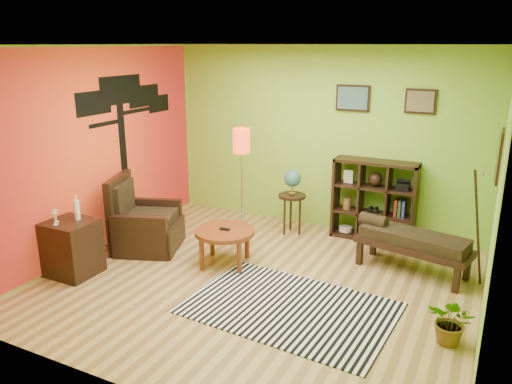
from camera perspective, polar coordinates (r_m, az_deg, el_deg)
The scene contains 11 objects.
ground at distance 6.22m, azimuth 0.17°, elevation -10.27°, with size 5.00×5.00×0.00m, color tan.
room_shell at distance 5.69m, azimuth -0.59°, elevation 6.36°, with size 5.04×4.54×2.82m.
zebra_rug at distance 5.68m, azimuth 3.85°, elevation -13.05°, with size 2.23×1.50×0.01m, color silver.
coffee_table at distance 6.56m, azimuth -3.59°, elevation -4.88°, with size 0.78×0.78×0.50m.
armchair at distance 7.26m, azimuth -12.76°, elevation -3.89°, with size 1.10×1.09×1.05m.
side_cabinet at distance 6.71m, azimuth -20.30°, elevation -5.96°, with size 0.60×0.54×1.02m.
floor_lamp at distance 7.00m, azimuth -1.66°, elevation 4.66°, with size 0.25×0.25×1.68m.
globe_table at distance 7.51m, azimuth 4.17°, elevation 0.74°, with size 0.41×0.41×1.01m.
cube_shelf at distance 7.51m, azimuth 13.42°, elevation -0.99°, with size 1.20×0.35×1.20m.
bench at distance 6.63m, azimuth 17.22°, elevation -5.32°, with size 1.49×0.80×0.66m.
potted_plant at distance 5.34m, azimuth 21.45°, elevation -14.10°, with size 0.44×0.48×0.38m, color #26661E.
Camera 1 is at (2.46, -4.97, 2.82)m, focal length 35.00 mm.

